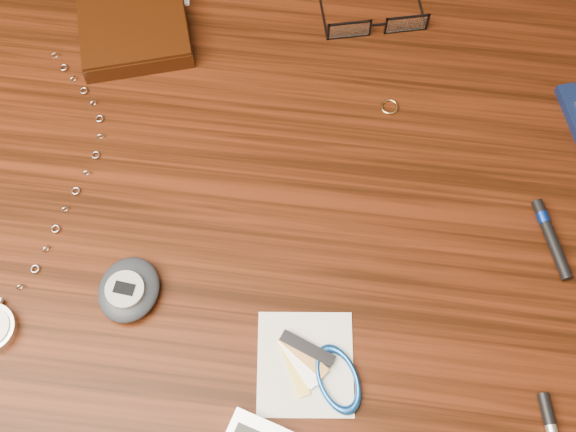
# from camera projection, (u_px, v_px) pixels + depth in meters

# --- Properties ---
(ground) EXTENTS (3.80, 3.80, 0.00)m
(ground) POSITION_uv_depth(u_px,v_px,m) (256.00, 380.00, 1.43)
(ground) COLOR #472814
(ground) RESTS_ON ground
(desk) EXTENTS (1.00, 0.70, 0.75)m
(desk) POSITION_uv_depth(u_px,v_px,m) (233.00, 266.00, 0.84)
(desk) COLOR #371508
(desk) RESTS_ON ground
(wallet_and_card) EXTENTS (0.15, 0.18, 0.03)m
(wallet_and_card) POSITION_uv_depth(u_px,v_px,m) (135.00, 33.00, 0.83)
(wallet_and_card) COLOR black
(wallet_and_card) RESTS_ON desk
(eyeglasses) EXTENTS (0.15, 0.15, 0.03)m
(eyeglasses) POSITION_uv_depth(u_px,v_px,m) (377.00, 23.00, 0.84)
(eyeglasses) COLOR black
(eyeglasses) RESTS_ON desk
(gold_ring) EXTENTS (0.03, 0.03, 0.00)m
(gold_ring) POSITION_uv_depth(u_px,v_px,m) (389.00, 107.00, 0.80)
(gold_ring) COLOR tan
(gold_ring) RESTS_ON desk
(pedometer) EXTENTS (0.07, 0.07, 0.03)m
(pedometer) POSITION_uv_depth(u_px,v_px,m) (129.00, 290.00, 0.70)
(pedometer) COLOR #22262D
(pedometer) RESTS_ON desk
(notepad_keys) EXTENTS (0.12, 0.11, 0.01)m
(notepad_keys) POSITION_uv_depth(u_px,v_px,m) (322.00, 371.00, 0.68)
(notepad_keys) COLOR silver
(notepad_keys) RESTS_ON desk
(black_blue_pen) EXTENTS (0.04, 0.09, 0.01)m
(black_blue_pen) POSITION_uv_depth(u_px,v_px,m) (551.00, 236.00, 0.73)
(black_blue_pen) COLOR black
(black_blue_pen) RESTS_ON desk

